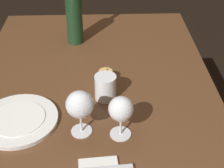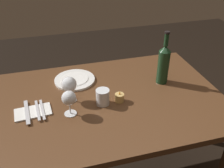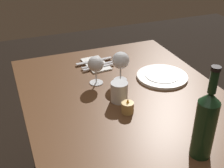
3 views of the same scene
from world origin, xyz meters
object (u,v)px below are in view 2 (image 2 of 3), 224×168
object	(u,v)px
wine_glass_left	(69,85)
wine_glass_right	(69,99)
folded_napkin	(33,112)
dinner_plate	(75,80)
votive_candle	(119,98)
wine_bottle	(164,63)
table_knife	(27,112)
fork_inner	(38,110)
water_tumbler	(103,98)
fork_outer	(42,109)

from	to	relation	value
wine_glass_left	wine_glass_right	bearing A→B (deg)	81.94
wine_glass_left	folded_napkin	size ratio (longest dim) A/B	0.76
dinner_plate	votive_candle	bearing A→B (deg)	126.53
wine_bottle	table_knife	bearing A→B (deg)	7.26
wine_bottle	fork_inner	xyz separation A→B (m)	(0.77, 0.10, -0.12)
table_knife	wine_bottle	bearing A→B (deg)	-172.74
water_tumbler	table_knife	xyz separation A→B (m)	(0.41, -0.02, -0.03)
dinner_plate	fork_inner	xyz separation A→B (m)	(0.24, 0.26, 0.00)
table_knife	folded_napkin	bearing A→B (deg)	180.00
wine_bottle	dinner_plate	xyz separation A→B (m)	(0.53, -0.16, -0.12)
wine_bottle	water_tumbler	xyz separation A→B (m)	(0.41, 0.13, -0.09)
dinner_plate	wine_glass_right	bearing A→B (deg)	77.82
wine_bottle	fork_inner	bearing A→B (deg)	7.77
water_tumbler	fork_outer	xyz separation A→B (m)	(0.33, -0.02, -0.03)
wine_glass_right	votive_candle	size ratio (longest dim) A/B	2.10
dinner_plate	folded_napkin	xyz separation A→B (m)	(0.26, 0.26, -0.00)
wine_glass_right	dinner_plate	world-z (taller)	wine_glass_right
wine_glass_left	table_knife	bearing A→B (deg)	13.40
water_tumbler	table_knife	world-z (taller)	water_tumbler
wine_bottle	fork_outer	size ratio (longest dim) A/B	1.86
votive_candle	fork_inner	bearing A→B (deg)	-3.01
dinner_plate	fork_outer	world-z (taller)	dinner_plate
water_tumbler	dinner_plate	distance (m)	0.31
wine_glass_right	wine_bottle	bearing A→B (deg)	-164.35
wine_glass_left	wine_glass_right	xyz separation A→B (m)	(0.02, 0.12, -0.01)
wine_bottle	folded_napkin	size ratio (longest dim) A/B	1.69
wine_glass_right	fork_outer	world-z (taller)	wine_glass_right
wine_glass_left	fork_inner	world-z (taller)	wine_glass_left
dinner_plate	fork_inner	size ratio (longest dim) A/B	1.42
wine_glass_left	folded_napkin	bearing A→B (deg)	15.24
wine_glass_left	wine_glass_right	distance (m)	0.12
fork_inner	fork_outer	distance (m)	0.02
fork_outer	table_knife	world-z (taller)	same
dinner_plate	wine_bottle	bearing A→B (deg)	163.39
wine_glass_left	dinner_plate	size ratio (longest dim) A/B	0.59
wine_bottle	water_tumbler	world-z (taller)	wine_bottle
wine_glass_right	wine_bottle	xyz separation A→B (m)	(-0.60, -0.17, 0.03)
water_tumbler	votive_candle	xyz separation A→B (m)	(-0.10, 0.00, -0.02)
wine_glass_left	votive_candle	bearing A→B (deg)	163.11
folded_napkin	table_knife	distance (m)	0.03
fork_outer	votive_candle	bearing A→B (deg)	176.81
table_knife	water_tumbler	bearing A→B (deg)	177.05
wine_bottle	votive_candle	xyz separation A→B (m)	(0.32, 0.13, -0.11)
votive_candle	folded_napkin	distance (m)	0.48
table_knife	wine_glass_right	bearing A→B (deg)	164.07
wine_bottle	table_knife	distance (m)	0.84
wine_glass_left	water_tumbler	world-z (taller)	wine_glass_left
wine_glass_left	votive_candle	size ratio (longest dim) A/B	2.25
dinner_plate	fork_outer	distance (m)	0.34
table_knife	fork_outer	bearing A→B (deg)	180.00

